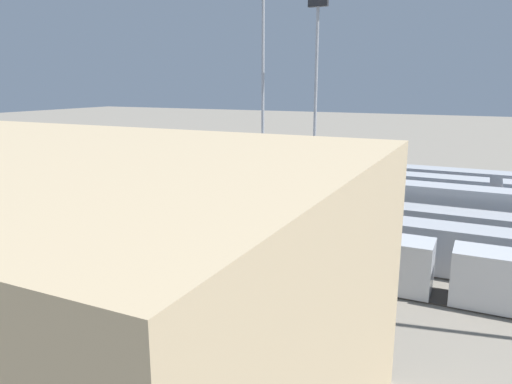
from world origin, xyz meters
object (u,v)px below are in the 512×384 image
Objects in this scene: train_on_track_2 at (279,183)px; train_on_track_0 at (135,157)px; train_on_track_3 at (140,179)px; light_mast_0 at (263,50)px; train_on_track_6 at (442,271)px; light_mast_2 at (316,69)px; train_on_track_1 at (322,179)px; train_on_track_5 at (213,216)px; train_on_track_4 at (190,199)px.

train_on_track_0 is at bearing -17.95° from train_on_track_2.
train_on_track_2 and train_on_track_3 have the same top height.
light_mast_0 is at bearing -174.28° from train_on_track_0.
train_on_track_0 is (30.87, -10.00, -0.03)m from train_on_track_2.
train_on_track_6 is 41.94m from light_mast_2.
light_mast_2 is at bearing -173.49° from light_mast_0.
train_on_track_1 is at bearing -129.17° from train_on_track_2.
train_on_track_5 is at bearing 76.81° from train_on_track_1.
train_on_track_6 is at bearing 166.92° from train_on_track_5.
train_on_track_6 is (-20.91, 20.00, -0.60)m from train_on_track_2.
train_on_track_3 is 0.83× the size of train_on_track_4.
train_on_track_5 is 19.79m from train_on_track_3.
train_on_track_0 is 31.42m from train_on_track_4.
train_on_track_0 reaches higher than train_on_track_4.
train_on_track_5 is (21.53, -5.00, 0.06)m from train_on_track_6.
train_on_track_1 is 21.98m from light_mast_0.
train_on_track_2 is 0.83× the size of train_on_track_5.
train_on_track_0 is (51.79, -30.00, 0.57)m from train_on_track_6.
train_on_track_5 is 2.43× the size of train_on_track_1.
train_on_track_1 reaches higher than train_on_track_6.
train_on_track_6 is 1.79× the size of light_mast_2.
train_on_track_5 is at bearing 140.44° from train_on_track_0.
train_on_track_0 is at bearing -39.54° from train_on_track_4.
train_on_track_3 is 3.05× the size of light_mast_0.
train_on_track_3 is 19.98m from train_on_track_0.
train_on_track_4 is at bearing 73.85° from light_mast_2.
train_on_track_2 is 1.00× the size of train_on_track_3.
train_on_track_3 is 12.13m from train_on_track_4.
train_on_track_6 is at bearing 122.10° from light_mast_2.
train_on_track_2 is at bearing 89.65° from light_mast_2.
train_on_track_3 is at bearing 15.79° from train_on_track_2.
train_on_track_2 is 15.02m from train_on_track_5.
train_on_track_3 is at bearing 45.72° from light_mast_2.
train_on_track_4 is 4.35× the size of light_mast_2.
train_on_track_3 is 1.34× the size of train_on_track_0.
train_on_track_5 is 33.23m from light_mast_0.
train_on_track_3 is at bearing 60.52° from light_mast_0.
light_mast_2 is (-0.08, -13.21, 14.29)m from train_on_track_2.
train_on_track_1 is 1.79× the size of light_mast_2.
light_mast_0 reaches higher than train_on_track_1.
train_on_track_2 is at bearing -92.34° from train_on_track_5.
light_mast_0 is at bearing -75.07° from train_on_track_5.
train_on_track_2 is 22.37m from light_mast_0.
train_on_track_4 is (27.56, -10.00, 0.06)m from train_on_track_6.
light_mast_2 is at bearing -91.41° from train_on_track_5.
train_on_track_3 is (17.68, 5.00, -0.04)m from train_on_track_2.
train_on_track_3 reaches higher than train_on_track_6.
train_on_track_2 is at bearing -43.72° from train_on_track_6.
light_mast_0 is (-9.78, -17.30, 16.98)m from train_on_track_3.
train_on_track_6 is 1.00× the size of train_on_track_1.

